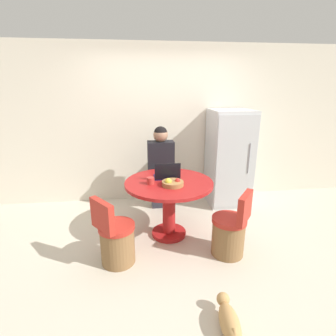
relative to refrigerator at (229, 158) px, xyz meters
name	(u,v)px	position (x,y,z in m)	size (l,w,h in m)	color
ground_plane	(179,244)	(-1.03, -1.18, -0.79)	(12.00, 12.00, 0.00)	beige
wall_back	(165,125)	(-1.03, 0.38, 0.51)	(7.00, 0.06, 2.60)	beige
refrigerator	(229,158)	(0.00, 0.00, 0.00)	(0.66, 0.68, 1.58)	silver
dining_table	(169,196)	(-1.13, -0.93, -0.22)	(1.13, 1.13, 0.77)	maroon
chair_near_right_corner	(230,233)	(-0.47, -1.44, -0.50)	(0.47, 0.47, 0.81)	brown
chair_near_left_corner	(116,240)	(-1.79, -1.44, -0.50)	(0.47, 0.47, 0.81)	brown
person_seated	(161,165)	(-1.16, -0.14, -0.03)	(0.40, 0.37, 1.37)	#2D2D38
laptop	(167,175)	(-1.14, -0.81, 0.03)	(0.33, 0.22, 0.22)	#141947
fruit_bowl	(173,183)	(-1.10, -1.08, 0.01)	(0.27, 0.27, 0.10)	olive
coffee_cup	(151,181)	(-1.37, -0.99, 0.02)	(0.09, 0.09, 0.09)	#B2332D
cat	(229,321)	(-0.82, -2.44, -0.70)	(0.19, 0.55, 0.18)	tan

